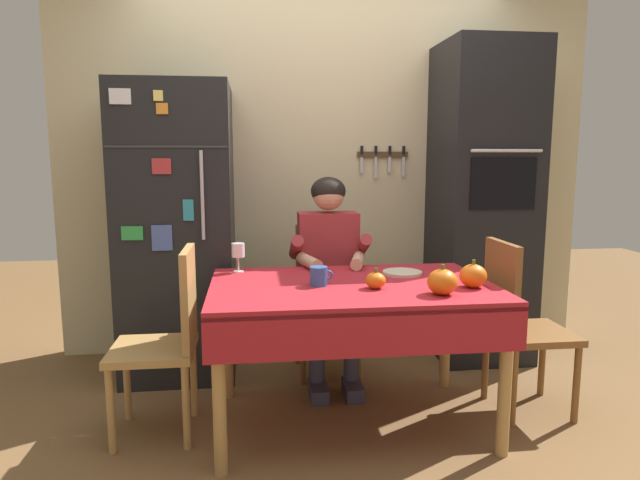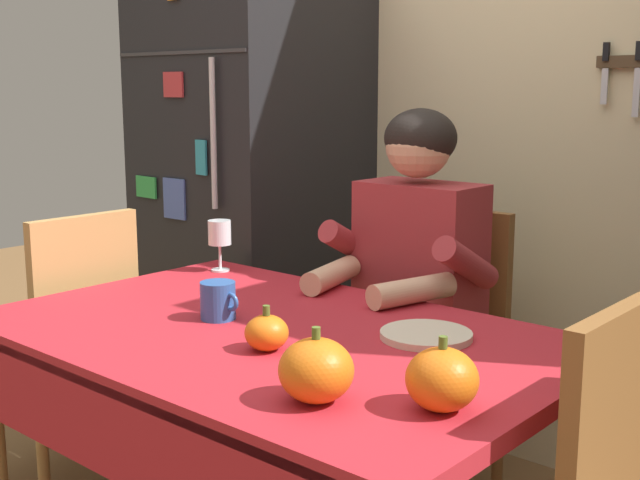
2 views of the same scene
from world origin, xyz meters
The scene contains 15 objects.
ground_plane centered at (0.00, 0.00, 0.00)m, with size 10.00×10.00×0.00m, color brown.
back_wall_assembly centered at (0.05, 1.35, 1.30)m, with size 3.70×0.13×2.60m.
refrigerator centered at (-0.95, 0.96, 0.90)m, with size 0.68×0.71×1.80m.
wall_oven centered at (1.05, 1.00, 1.05)m, with size 0.60×0.64×2.10m.
dining_table centered at (0.00, 0.08, 0.66)m, with size 1.40×0.90×0.74m.
chair_behind_person centered at (-0.03, 0.87, 0.51)m, with size 0.40×0.40×0.93m.
seated_person centered at (-0.03, 0.68, 0.74)m, with size 0.47×0.55×1.25m.
chair_right_side centered at (0.90, 0.13, 0.51)m, with size 0.40×0.40×0.93m.
chair_left_side centered at (-0.90, 0.11, 0.51)m, with size 0.40×0.40×0.93m.
coffee_mug centered at (-0.17, 0.08, 0.79)m, with size 0.11×0.09×0.09m.
wine_glass centered at (-0.57, 0.44, 0.86)m, with size 0.07×0.07×0.16m.
pumpkin_large centered at (0.37, -0.17, 0.80)m, with size 0.14×0.14×0.14m.
pumpkin_medium centered at (0.09, -0.02, 0.78)m, with size 0.10×0.10×0.10m.
pumpkin_small centered at (0.57, -0.06, 0.80)m, with size 0.13×0.13×0.14m.
serving_tray centered at (0.31, 0.28, 0.75)m, with size 0.21×0.21×0.02m, color beige.
Camera 1 is at (-0.48, -2.55, 1.37)m, focal length 30.98 mm.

